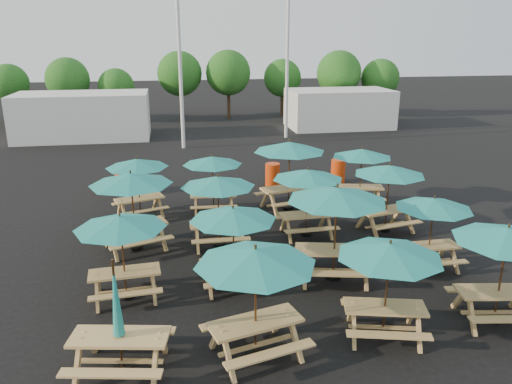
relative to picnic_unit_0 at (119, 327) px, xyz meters
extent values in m
plane|color=black|center=(3.93, 5.93, -0.97)|extent=(120.00, 120.00, 0.00)
cube|color=tan|center=(0.00, 0.00, -0.21)|extent=(1.94, 1.05, 0.06)
cube|color=tan|center=(-0.13, -0.66, -0.51)|extent=(1.86, 0.60, 0.04)
cube|color=tan|center=(0.13, 0.66, -0.51)|extent=(1.86, 0.60, 0.04)
cylinder|color=black|center=(0.00, 0.00, -0.92)|extent=(0.37, 0.37, 0.10)
cylinder|color=brown|center=(0.00, 0.00, 0.21)|extent=(0.05, 0.05, 2.35)
cone|color=teal|center=(0.00, 0.00, 0.62)|extent=(0.23, 0.23, 1.53)
cube|color=tan|center=(-0.12, 2.87, -0.27)|extent=(1.74, 0.79, 0.06)
cube|color=tan|center=(-0.07, 2.25, -0.54)|extent=(1.71, 0.37, 0.04)
cube|color=tan|center=(-0.17, 3.49, -0.54)|extent=(1.71, 0.37, 0.04)
cylinder|color=black|center=(-0.12, 2.87, -0.92)|extent=(0.34, 0.34, 0.09)
cylinder|color=brown|center=(-0.12, 2.87, 0.12)|extent=(0.04, 0.04, 2.16)
cone|color=teal|center=(-0.12, 2.87, 1.03)|extent=(2.35, 2.35, 0.30)
cube|color=tan|center=(-0.03, 5.84, -0.19)|extent=(2.02, 1.31, 0.06)
cube|color=tan|center=(0.19, 5.19, -0.50)|extent=(1.86, 0.87, 0.04)
cube|color=tan|center=(-0.26, 6.49, -0.50)|extent=(1.86, 0.87, 0.04)
cylinder|color=black|center=(-0.03, 5.84, -0.91)|extent=(0.38, 0.38, 0.10)
cylinder|color=brown|center=(-0.03, 5.84, 0.23)|extent=(0.05, 0.05, 2.40)
cone|color=teal|center=(-0.03, 5.84, 1.25)|extent=(3.08, 3.08, 0.33)
cube|color=tan|center=(-0.02, 8.69, -0.28)|extent=(1.80, 1.16, 0.06)
cube|color=tan|center=(0.18, 8.11, -0.55)|extent=(1.66, 0.77, 0.04)
cube|color=tan|center=(-0.22, 9.27, -0.55)|extent=(1.66, 0.77, 0.04)
cylinder|color=black|center=(-0.02, 8.69, -0.92)|extent=(0.33, 0.33, 0.09)
cylinder|color=brown|center=(-0.02, 8.69, 0.10)|extent=(0.04, 0.04, 2.14)
cone|color=teal|center=(-0.02, 8.69, 1.01)|extent=(2.74, 2.74, 0.30)
cube|color=tan|center=(2.61, 0.05, -0.21)|extent=(1.97, 1.16, 0.06)
cube|color=tan|center=(2.78, -0.61, -0.51)|extent=(1.85, 0.72, 0.04)
cube|color=tan|center=(2.44, 0.70, -0.51)|extent=(1.85, 0.72, 0.04)
cylinder|color=black|center=(2.61, 0.05, -0.92)|extent=(0.37, 0.37, 0.10)
cylinder|color=brown|center=(2.61, 0.05, 0.21)|extent=(0.05, 0.05, 2.36)
cone|color=teal|center=(2.61, 0.05, 1.21)|extent=(2.90, 2.90, 0.33)
cube|color=tan|center=(2.57, 2.98, -0.27)|extent=(1.71, 0.71, 0.06)
cube|color=tan|center=(2.59, 2.36, -0.55)|extent=(1.69, 0.29, 0.04)
cube|color=tan|center=(2.54, 3.59, -0.55)|extent=(1.69, 0.29, 0.04)
cylinder|color=black|center=(2.57, 2.98, -0.92)|extent=(0.34, 0.34, 0.09)
cylinder|color=brown|center=(2.57, 2.98, 0.11)|extent=(0.04, 0.04, 2.15)
cone|color=teal|center=(2.57, 2.98, 1.02)|extent=(2.24, 2.24, 0.30)
cube|color=tan|center=(2.47, 5.68, -0.25)|extent=(1.74, 0.69, 0.06)
cube|color=tan|center=(2.47, 5.04, -0.53)|extent=(1.74, 0.25, 0.04)
cube|color=tan|center=(2.48, 6.31, -0.53)|extent=(1.74, 0.25, 0.04)
cylinder|color=black|center=(2.47, 5.68, -0.92)|extent=(0.35, 0.35, 0.10)
cylinder|color=brown|center=(2.47, 5.68, 0.14)|extent=(0.04, 0.04, 2.22)
cone|color=teal|center=(2.47, 5.68, 1.08)|extent=(2.25, 2.25, 0.31)
cube|color=tan|center=(2.59, 8.71, -0.29)|extent=(1.69, 0.75, 0.06)
cube|color=tan|center=(2.55, 8.11, -0.55)|extent=(1.66, 0.34, 0.04)
cube|color=tan|center=(2.63, 9.32, -0.55)|extent=(1.66, 0.34, 0.04)
cylinder|color=black|center=(2.59, 8.71, -0.92)|extent=(0.33, 0.33, 0.09)
cylinder|color=brown|center=(2.59, 8.71, 0.09)|extent=(0.04, 0.04, 2.11)
cone|color=teal|center=(2.59, 8.71, 0.98)|extent=(2.26, 2.26, 0.29)
cube|color=tan|center=(5.42, 0.23, -0.27)|extent=(1.81, 1.07, 0.06)
cube|color=tan|center=(5.26, -0.37, -0.54)|extent=(1.71, 0.65, 0.04)
cube|color=tan|center=(5.57, 0.84, -0.54)|extent=(1.71, 0.65, 0.04)
cylinder|color=black|center=(5.42, 0.23, -0.92)|extent=(0.34, 0.34, 0.09)
cylinder|color=brown|center=(5.42, 0.23, 0.12)|extent=(0.04, 0.04, 2.17)
cone|color=teal|center=(5.42, 0.23, 1.04)|extent=(2.67, 2.67, 0.30)
cube|color=tan|center=(5.22, 2.97, -0.14)|extent=(2.12, 1.20, 0.07)
cube|color=tan|center=(5.05, 2.26, -0.47)|extent=(2.01, 0.71, 0.04)
cube|color=tan|center=(5.38, 3.69, -0.47)|extent=(2.01, 0.71, 0.04)
cylinder|color=black|center=(5.22, 2.97, -0.91)|extent=(0.40, 0.40, 0.11)
cylinder|color=brown|center=(5.22, 2.97, 0.31)|extent=(0.05, 0.05, 2.55)
cone|color=teal|center=(5.22, 2.97, 1.39)|extent=(3.07, 3.07, 0.36)
cube|color=tan|center=(5.32, 6.00, -0.25)|extent=(1.76, 0.73, 0.06)
cube|color=tan|center=(5.34, 5.36, -0.53)|extent=(1.74, 0.30, 0.04)
cube|color=tan|center=(5.30, 6.63, -0.53)|extent=(1.74, 0.30, 0.04)
cylinder|color=black|center=(5.32, 6.00, -0.92)|extent=(0.35, 0.35, 0.10)
cylinder|color=brown|center=(5.32, 6.00, 0.14)|extent=(0.04, 0.04, 2.22)
cone|color=teal|center=(5.32, 6.00, 1.08)|extent=(2.30, 2.30, 0.31)
cube|color=tan|center=(5.35, 8.56, -0.14)|extent=(2.14, 1.25, 0.07)
cube|color=tan|center=(5.53, 7.84, -0.46)|extent=(2.02, 0.76, 0.04)
cube|color=tan|center=(5.17, 9.28, -0.46)|extent=(2.02, 0.76, 0.04)
cylinder|color=black|center=(5.35, 8.56, -0.91)|extent=(0.40, 0.40, 0.11)
cylinder|color=brown|center=(5.35, 8.56, 0.32)|extent=(0.05, 0.05, 2.57)
cone|color=teal|center=(5.35, 8.56, 1.41)|extent=(3.14, 3.14, 0.36)
cube|color=tan|center=(8.14, 0.35, -0.23)|extent=(1.88, 0.97, 0.06)
cube|color=tan|center=(8.04, -0.30, -0.52)|extent=(1.81, 0.53, 0.04)
cube|color=tan|center=(8.25, 1.00, -0.52)|extent=(1.81, 0.53, 0.04)
cylinder|color=black|center=(8.14, 0.35, -0.92)|extent=(0.36, 0.36, 0.10)
cylinder|color=brown|center=(8.14, 0.35, 0.18)|extent=(0.04, 0.04, 2.29)
cone|color=teal|center=(8.14, 0.35, 1.14)|extent=(2.63, 2.63, 0.32)
cube|color=tan|center=(8.00, 3.13, -0.31)|extent=(1.61, 0.63, 0.05)
cube|color=tan|center=(8.00, 2.54, -0.57)|extent=(1.61, 0.23, 0.04)
cube|color=tan|center=(7.99, 3.72, -0.57)|extent=(1.61, 0.23, 0.04)
cylinder|color=black|center=(8.00, 3.13, -0.92)|extent=(0.32, 0.32, 0.09)
cylinder|color=brown|center=(8.00, 3.13, 0.06)|extent=(0.04, 0.04, 2.05)
cone|color=teal|center=(8.00, 3.13, 0.92)|extent=(2.07, 2.07, 0.29)
cube|color=tan|center=(7.99, 5.91, -0.24)|extent=(1.87, 1.02, 0.06)
cube|color=tan|center=(8.11, 5.28, -0.52)|extent=(1.78, 0.59, 0.04)
cube|color=tan|center=(7.86, 6.55, -0.52)|extent=(1.78, 0.59, 0.04)
cylinder|color=black|center=(7.99, 5.91, -0.92)|extent=(0.35, 0.35, 0.10)
cylinder|color=brown|center=(7.99, 5.91, 0.16)|extent=(0.04, 0.04, 2.26)
cone|color=teal|center=(7.99, 5.91, 1.11)|extent=(2.68, 2.68, 0.31)
cube|color=tan|center=(8.12, 8.58, -0.26)|extent=(1.82, 1.00, 0.06)
cube|color=tan|center=(7.99, 7.97, -0.54)|extent=(1.73, 0.58, 0.04)
cube|color=tan|center=(8.24, 9.20, -0.54)|extent=(1.73, 0.58, 0.04)
cylinder|color=black|center=(8.12, 8.58, -0.92)|extent=(0.34, 0.34, 0.10)
cylinder|color=brown|center=(8.12, 8.58, 0.13)|extent=(0.04, 0.04, 2.20)
cone|color=teal|center=(8.12, 8.58, 1.06)|extent=(2.61, 2.61, 0.31)
cylinder|color=gray|center=(-0.49, 11.56, -0.47)|extent=(0.62, 0.62, 1.00)
cylinder|color=gray|center=(-0.74, 11.76, -0.47)|extent=(0.62, 0.62, 1.00)
cylinder|color=red|center=(-0.83, 11.80, -0.47)|extent=(0.62, 0.62, 1.00)
cylinder|color=red|center=(5.38, 11.56, -0.47)|extent=(0.62, 0.62, 1.00)
cylinder|color=red|center=(8.34, 11.71, -0.47)|extent=(0.62, 0.62, 1.00)
cylinder|color=silver|center=(1.93, 19.93, 5.03)|extent=(0.20, 0.20, 12.00)
cylinder|color=silver|center=(8.43, 21.93, 5.03)|extent=(0.20, 0.20, 12.00)
cube|color=silver|center=(-4.07, 23.93, 0.43)|extent=(8.00, 4.00, 2.80)
cube|color=silver|center=(12.93, 24.93, 0.33)|extent=(7.00, 4.00, 2.60)
cylinder|color=#382314|center=(-10.14, 31.17, -0.01)|extent=(0.24, 0.24, 1.92)
sphere|color=#1E5919|center=(-10.14, 31.17, 1.87)|extent=(2.80, 2.80, 2.80)
cylinder|color=#382314|center=(-5.82, 29.83, 0.10)|extent=(0.24, 0.24, 2.14)
sphere|color=#1E5919|center=(-5.82, 29.83, 2.19)|extent=(3.11, 3.11, 3.11)
cylinder|color=#382314|center=(-2.46, 29.58, -0.07)|extent=(0.24, 0.24, 1.78)
sphere|color=#1E5919|center=(-2.46, 29.58, 1.67)|extent=(2.59, 2.59, 2.59)
cylinder|color=#382314|center=(2.18, 30.64, 0.19)|extent=(0.24, 0.24, 2.31)
sphere|color=#1E5919|center=(2.18, 30.64, 2.45)|extent=(3.36, 3.36, 3.36)
cylinder|color=#382314|center=(5.83, 30.18, 0.21)|extent=(0.24, 0.24, 2.35)
sphere|color=#1E5919|center=(5.83, 30.18, 2.50)|extent=(3.41, 3.41, 3.41)
cylinder|color=#382314|center=(10.15, 30.60, 0.04)|extent=(0.24, 0.24, 2.02)
sphere|color=#1E5919|center=(10.15, 30.60, 2.02)|extent=(2.94, 2.94, 2.94)
cylinder|color=#382314|center=(14.16, 28.82, 0.20)|extent=(0.24, 0.24, 2.32)
sphere|color=#1E5919|center=(14.16, 28.82, 2.47)|extent=(3.38, 3.38, 3.38)
cylinder|color=#382314|center=(17.55, 28.85, 0.05)|extent=(0.24, 0.24, 2.03)
sphere|color=#1E5919|center=(17.55, 28.85, 2.03)|extent=(2.95, 2.95, 2.95)
camera|label=1|loc=(1.11, -8.44, 5.20)|focal=35.00mm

